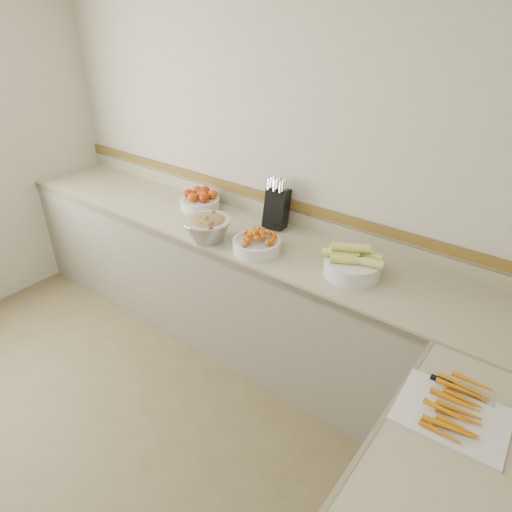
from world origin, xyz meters
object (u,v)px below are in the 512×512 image
Objects in this scene: tomato_bowl at (200,200)px; cherry_tomato_bowl at (257,243)px; cutting_board at (453,410)px; corn_bowl at (353,264)px; knife_block at (277,207)px; rhubarb_bowl at (208,227)px.

cherry_tomato_bowl is (0.72, -0.27, -0.01)m from tomato_bowl.
corn_bowl is at bearing 138.95° from cutting_board.
corn_bowl reaches higher than cherry_tomato_bowl.
tomato_bowl is at bearing -171.64° from knife_block.
tomato_bowl is 0.71× the size of cutting_board.
rhubarb_bowl reaches higher than cherry_tomato_bowl.
cherry_tomato_bowl is 0.84× the size of corn_bowl.
rhubarb_bowl is at bearing -41.28° from tomato_bowl.
rhubarb_bowl is 1.76m from cutting_board.
knife_block is at bearing 106.43° from cherry_tomato_bowl.
knife_block is at bearing 8.36° from tomato_bowl.
corn_bowl is at bearing 10.34° from cherry_tomato_bowl.
knife_block is 1.13× the size of rhubarb_bowl.
tomato_bowl is 0.77m from cherry_tomato_bowl.
tomato_bowl is 0.97× the size of cherry_tomato_bowl.
rhubarb_bowl is 0.75× the size of cutting_board.
knife_block is at bearing 61.49° from rhubarb_bowl.
cherry_tomato_bowl is 0.97× the size of rhubarb_bowl.
rhubarb_bowl is (-0.93, -0.18, 0.02)m from corn_bowl.
tomato_bowl is 0.94× the size of rhubarb_bowl.
rhubarb_bowl is (-0.34, -0.07, 0.03)m from cherry_tomato_bowl.
rhubarb_bowl is at bearing -167.78° from cherry_tomato_bowl.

